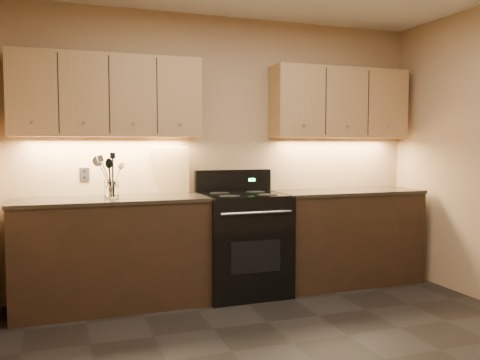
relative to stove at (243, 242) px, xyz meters
name	(u,v)px	position (x,y,z in m)	size (l,w,h in m)	color
wall_back	(224,153)	(-0.08, 0.32, 0.82)	(4.00, 0.04, 2.60)	tan
counter_left	(112,252)	(-1.18, 0.02, -0.01)	(1.62, 0.62, 0.93)	black
counter_right	(346,236)	(1.10, 0.02, -0.01)	(1.46, 0.62, 0.93)	black
stove	(243,242)	(0.00, 0.00, 0.00)	(0.76, 0.68, 1.14)	black
upper_cab_left	(108,96)	(-1.18, 0.17, 1.32)	(1.60, 0.30, 0.70)	tan
upper_cab_right	(340,103)	(1.10, 0.17, 1.32)	(1.44, 0.30, 0.70)	tan
outlet_plate	(84,174)	(-1.38, 0.31, 0.64)	(0.09, 0.01, 0.12)	#B2B5BA
utensil_crock	(112,190)	(-1.17, 0.04, 0.52)	(0.14, 0.14, 0.15)	white
cutting_board	(171,170)	(-0.62, 0.27, 0.66)	(0.34, 0.02, 0.43)	tan
wooden_spoon	(109,177)	(-1.19, 0.04, 0.63)	(0.06, 0.06, 0.32)	tan
black_spoon	(111,177)	(-1.17, 0.06, 0.63)	(0.06, 0.06, 0.32)	black
black_turner	(113,174)	(-1.16, 0.01, 0.66)	(0.08, 0.08, 0.38)	black
steel_spatula	(115,174)	(-1.15, 0.04, 0.66)	(0.08, 0.08, 0.38)	silver
steel_skimmer	(115,175)	(-1.14, 0.03, 0.64)	(0.09, 0.09, 0.35)	silver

